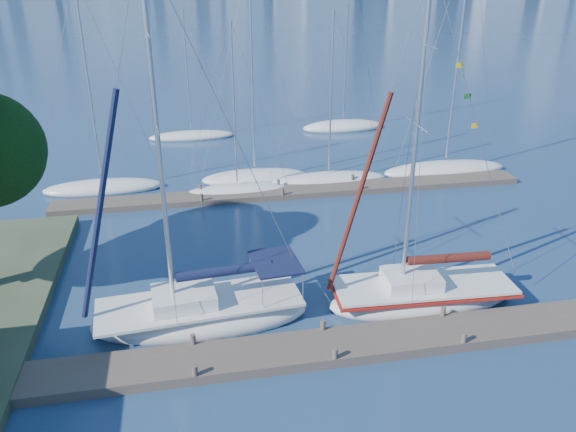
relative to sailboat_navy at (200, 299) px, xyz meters
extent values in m
plane|color=navy|center=(4.64, -2.81, -1.16)|extent=(700.00, 700.00, 0.00)
cube|color=brown|center=(4.64, -2.81, -0.96)|extent=(26.00, 2.00, 0.40)
cube|color=brown|center=(6.64, 13.19, -0.98)|extent=(30.00, 1.80, 0.36)
ellipsoid|color=silver|center=(0.00, 0.00, -0.90)|extent=(9.00, 3.63, 1.54)
cube|color=silver|center=(0.00, 0.00, -0.18)|extent=(8.33, 3.34, 0.12)
cube|color=silver|center=(-0.61, -0.05, 0.18)|extent=(2.62, 2.08, 0.56)
cylinder|color=silver|center=(-1.02, -0.09, 6.50)|extent=(0.18, 0.18, 13.27)
cylinder|color=silver|center=(1.05, 0.09, 1.00)|extent=(4.15, 0.46, 0.10)
cylinder|color=#101936|center=(1.05, 0.09, 1.10)|extent=(3.85, 0.74, 0.41)
cube|color=#101936|center=(3.15, 0.27, 1.21)|extent=(2.05, 2.60, 0.08)
ellipsoid|color=silver|center=(9.46, -0.29, -0.92)|extent=(8.36, 3.09, 1.45)
cube|color=silver|center=(9.46, -0.29, -0.24)|extent=(7.74, 2.84, 0.12)
cube|color=silver|center=(8.88, -0.27, 0.10)|extent=(2.39, 1.86, 0.53)
cylinder|color=silver|center=(8.49, -0.25, 6.12)|extent=(0.17, 0.17, 12.63)
cylinder|color=silver|center=(10.44, -0.34, 0.87)|extent=(3.90, 0.28, 0.10)
cylinder|color=#3E120D|center=(10.44, -0.34, 0.96)|extent=(3.61, 0.56, 0.39)
cube|color=maroon|center=(9.46, -0.29, -0.40)|extent=(7.92, 2.96, 0.10)
ellipsoid|color=silver|center=(-5.52, 16.12, -0.96)|extent=(7.57, 2.22, 1.09)
cylinder|color=silver|center=(-5.52, 16.12, 5.88)|extent=(0.12, 0.12, 12.10)
ellipsoid|color=silver|center=(2.98, 13.96, -0.98)|extent=(6.93, 4.29, 0.95)
cylinder|color=silver|center=(2.98, 13.96, 4.54)|extent=(0.10, 0.10, 9.67)
ellipsoid|color=silver|center=(4.39, 16.19, -0.95)|extent=(7.47, 3.53, 1.13)
cylinder|color=silver|center=(4.39, 16.19, 6.32)|extent=(0.12, 0.12, 12.90)
ellipsoid|color=silver|center=(9.21, 14.79, -0.96)|extent=(7.96, 2.14, 1.06)
cylinder|color=silver|center=(9.21, 14.79, 4.83)|extent=(0.12, 0.12, 10.04)
ellipsoid|color=silver|center=(17.77, 15.20, -0.93)|extent=(9.29, 5.11, 1.23)
cylinder|color=silver|center=(17.77, 15.20, 7.24)|extent=(0.13, 0.13, 14.55)
ellipsoid|color=silver|center=(0.51, 27.42, -0.98)|extent=(7.28, 2.53, 0.95)
cylinder|color=silver|center=(0.51, 27.42, 4.51)|extent=(0.10, 0.10, 9.60)
ellipsoid|color=silver|center=(13.95, 27.80, -0.93)|extent=(7.73, 5.21, 1.24)
cylinder|color=silver|center=(13.95, 27.80, 6.78)|extent=(0.14, 0.14, 13.62)
camera|label=1|loc=(-0.10, -19.53, 12.17)|focal=35.00mm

